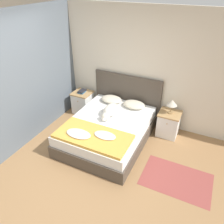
{
  "coord_description": "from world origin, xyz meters",
  "views": [
    {
      "loc": [
        1.7,
        -2.19,
        2.98
      ],
      "look_at": [
        0.04,
        1.25,
        0.59
      ],
      "focal_mm": 35.0,
      "sensor_mm": 36.0,
      "label": 1
    }
  ],
  "objects_px": {
    "nightstand_left": "(83,102)",
    "pillow_right": "(134,105)",
    "pillow_left": "(112,99)",
    "dog": "(110,111)",
    "table_lamp": "(172,103)",
    "book_stack": "(82,91)",
    "bed": "(108,131)",
    "nightstand_right": "(168,124)"
  },
  "relations": [
    {
      "from": "nightstand_left",
      "to": "pillow_right",
      "type": "height_order",
      "value": "pillow_right"
    },
    {
      "from": "pillow_left",
      "to": "pillow_right",
      "type": "height_order",
      "value": "same"
    },
    {
      "from": "nightstand_left",
      "to": "pillow_left",
      "type": "bearing_deg",
      "value": 0.01
    },
    {
      "from": "dog",
      "to": "table_lamp",
      "type": "bearing_deg",
      "value": 25.19
    },
    {
      "from": "book_stack",
      "to": "pillow_right",
      "type": "bearing_deg",
      "value": -0.22
    },
    {
      "from": "bed",
      "to": "pillow_right",
      "type": "relative_size",
      "value": 4.0
    },
    {
      "from": "pillow_left",
      "to": "book_stack",
      "type": "height_order",
      "value": "pillow_left"
    },
    {
      "from": "bed",
      "to": "nightstand_left",
      "type": "xyz_separation_m",
      "value": [
        -1.08,
        0.75,
        0.04
      ]
    },
    {
      "from": "nightstand_right",
      "to": "book_stack",
      "type": "height_order",
      "value": "book_stack"
    },
    {
      "from": "pillow_left",
      "to": "table_lamp",
      "type": "bearing_deg",
      "value": 0.19
    },
    {
      "from": "bed",
      "to": "nightstand_right",
      "type": "distance_m",
      "value": 1.32
    },
    {
      "from": "pillow_left",
      "to": "pillow_right",
      "type": "distance_m",
      "value": 0.56
    },
    {
      "from": "bed",
      "to": "nightstand_right",
      "type": "relative_size",
      "value": 3.59
    },
    {
      "from": "dog",
      "to": "nightstand_right",
      "type": "bearing_deg",
      "value": 24.99
    },
    {
      "from": "book_stack",
      "to": "dog",
      "type": "bearing_deg",
      "value": -27.2
    },
    {
      "from": "pillow_right",
      "to": "book_stack",
      "type": "xyz_separation_m",
      "value": [
        -1.36,
        0.01,
        0.03
      ]
    },
    {
      "from": "table_lamp",
      "to": "book_stack",
      "type": "bearing_deg",
      "value": 179.98
    },
    {
      "from": "nightstand_right",
      "to": "pillow_left",
      "type": "xyz_separation_m",
      "value": [
        -1.36,
        0.0,
        0.27
      ]
    },
    {
      "from": "pillow_right",
      "to": "bed",
      "type": "bearing_deg",
      "value": -110.45
    },
    {
      "from": "book_stack",
      "to": "table_lamp",
      "type": "bearing_deg",
      "value": -0.02
    },
    {
      "from": "bed",
      "to": "book_stack",
      "type": "xyz_separation_m",
      "value": [
        -1.08,
        0.75,
        0.34
      ]
    },
    {
      "from": "bed",
      "to": "nightstand_left",
      "type": "relative_size",
      "value": 3.59
    },
    {
      "from": "nightstand_right",
      "to": "pillow_right",
      "type": "bearing_deg",
      "value": 179.99
    },
    {
      "from": "nightstand_left",
      "to": "pillow_left",
      "type": "height_order",
      "value": "pillow_left"
    },
    {
      "from": "nightstand_left",
      "to": "pillow_left",
      "type": "xyz_separation_m",
      "value": [
        0.81,
        0.0,
        0.27
      ]
    },
    {
      "from": "nightstand_right",
      "to": "book_stack",
      "type": "relative_size",
      "value": 2.46
    },
    {
      "from": "dog",
      "to": "table_lamp",
      "type": "height_order",
      "value": "table_lamp"
    },
    {
      "from": "bed",
      "to": "nightstand_left",
      "type": "bearing_deg",
      "value": 145.49
    },
    {
      "from": "nightstand_right",
      "to": "book_stack",
      "type": "distance_m",
      "value": 2.19
    },
    {
      "from": "nightstand_left",
      "to": "pillow_left",
      "type": "distance_m",
      "value": 0.85
    },
    {
      "from": "nightstand_left",
      "to": "book_stack",
      "type": "xyz_separation_m",
      "value": [
        -0.0,
        0.01,
        0.3
      ]
    },
    {
      "from": "pillow_left",
      "to": "dog",
      "type": "relative_size",
      "value": 0.74
    },
    {
      "from": "pillow_right",
      "to": "table_lamp",
      "type": "bearing_deg",
      "value": 0.32
    },
    {
      "from": "pillow_right",
      "to": "pillow_left",
      "type": "bearing_deg",
      "value": 180.0
    },
    {
      "from": "nightstand_right",
      "to": "pillow_right",
      "type": "distance_m",
      "value": 0.85
    },
    {
      "from": "pillow_right",
      "to": "nightstand_right",
      "type": "bearing_deg",
      "value": -0.01
    },
    {
      "from": "nightstand_left",
      "to": "nightstand_right",
      "type": "distance_m",
      "value": 2.17
    },
    {
      "from": "bed",
      "to": "table_lamp",
      "type": "relative_size",
      "value": 6.4
    },
    {
      "from": "pillow_left",
      "to": "bed",
      "type": "bearing_deg",
      "value": -69.55
    },
    {
      "from": "bed",
      "to": "dog",
      "type": "distance_m",
      "value": 0.41
    },
    {
      "from": "nightstand_left",
      "to": "table_lamp",
      "type": "xyz_separation_m",
      "value": [
        2.17,
        0.0,
        0.51
      ]
    },
    {
      "from": "table_lamp",
      "to": "pillow_left",
      "type": "bearing_deg",
      "value": -179.81
    }
  ]
}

